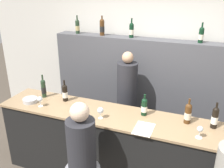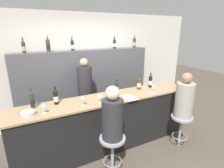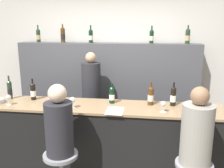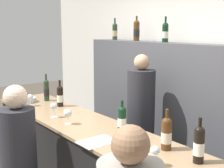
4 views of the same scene
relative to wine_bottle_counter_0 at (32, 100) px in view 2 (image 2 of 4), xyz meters
name	(u,v)px [view 2 (image 2 of 4)]	position (x,y,z in m)	size (l,w,h in m)	color
ground_plane	(116,154)	(1.27, -0.42, -1.16)	(16.00, 16.00, 0.00)	#4C4238
wall_back	(83,68)	(1.27, 1.31, 0.14)	(6.40, 0.05, 2.60)	beige
bar_counter	(109,122)	(1.27, -0.13, -0.65)	(3.41, 0.62, 1.02)	black
back_bar_cabinet	(87,87)	(1.27, 1.09, -0.28)	(3.20, 0.28, 1.76)	#4C4C51
wine_bottle_counter_0	(32,100)	(0.00, 0.00, 0.00)	(0.07, 0.07, 0.34)	#233823
wine_bottle_counter_1	(56,97)	(0.36, 0.00, -0.01)	(0.07, 0.07, 0.31)	black
wine_bottle_counter_2	(117,87)	(1.49, 0.00, -0.02)	(0.08, 0.08, 0.28)	black
wine_bottle_counter_3	(139,83)	(2.02, 0.00, -0.01)	(0.08, 0.08, 0.32)	#4C2D14
wine_bottle_counter_4	(150,81)	(2.32, 0.00, -0.01)	(0.07, 0.07, 0.32)	black
wine_bottle_backbar_0	(24,47)	(0.01, 1.09, 0.72)	(0.07, 0.07, 0.31)	#233823
wine_bottle_backbar_1	(48,45)	(0.47, 1.09, 0.73)	(0.08, 0.08, 0.32)	#4C2D14
wine_bottle_backbar_2	(72,45)	(0.97, 1.09, 0.72)	(0.07, 0.07, 0.30)	black
wine_bottle_backbar_3	(114,44)	(2.02, 1.09, 0.72)	(0.07, 0.07, 0.29)	black
wine_bottle_backbar_4	(134,43)	(2.61, 1.09, 0.72)	(0.08, 0.08, 0.30)	#233823
wine_glass_0	(44,107)	(0.13, -0.27, -0.04)	(0.07, 0.07, 0.14)	silver
wine_glass_1	(83,99)	(0.73, -0.27, -0.03)	(0.07, 0.07, 0.15)	silver
wine_glass_2	(100,97)	(1.02, -0.27, -0.03)	(0.08, 0.08, 0.15)	silver
wine_glass_3	(154,87)	(2.17, -0.27, -0.04)	(0.07, 0.07, 0.14)	silver
metal_bowl	(28,113)	(-0.08, -0.22, -0.11)	(0.20, 0.20, 0.05)	#B7B7BC
tasting_menu	(129,98)	(1.58, -0.32, -0.14)	(0.21, 0.30, 0.00)	white
bar_stool_left	(112,145)	(1.01, -0.77, -0.66)	(0.40, 0.40, 0.64)	gray
guest_seated_left	(112,116)	(1.01, -0.77, -0.17)	(0.31, 0.31, 0.82)	#28282D
bar_stool_right	(181,123)	(2.49, -0.77, -0.66)	(0.40, 0.40, 0.64)	gray
guest_seated_right	(184,98)	(2.49, -0.77, -0.16)	(0.33, 0.33, 0.84)	gray
bartender	(86,99)	(1.07, 0.63, -0.40)	(0.31, 0.31, 1.65)	#28282D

